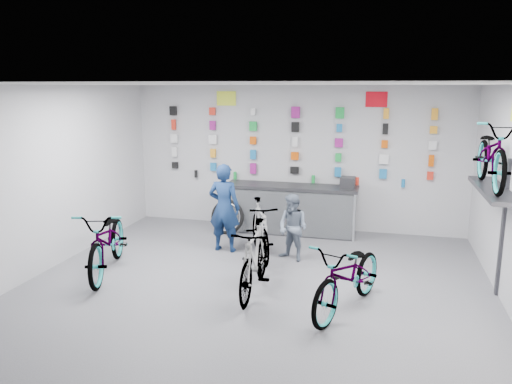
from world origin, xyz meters
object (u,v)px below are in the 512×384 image
(counter, at_px, (291,210))
(bike_right, at_px, (349,276))
(clerk, at_px, (224,208))
(bike_center, at_px, (254,259))
(customer, at_px, (293,228))
(bike_service, at_px, (260,229))
(bike_left, at_px, (108,240))

(counter, height_order, bike_right, counter)
(bike_right, distance_m, clerk, 3.14)
(bike_center, distance_m, bike_right, 1.40)
(customer, bearing_deg, clerk, -162.57)
(bike_service, bearing_deg, customer, -26.96)
(bike_left, xyz_separation_m, bike_service, (2.19, 1.37, -0.04))
(bike_right, bearing_deg, counter, 133.78)
(bike_center, relative_size, bike_service, 1.03)
(bike_right, relative_size, clerk, 1.17)
(bike_left, height_order, bike_service, bike_left)
(bike_service, height_order, clerk, clerk)
(bike_left, bearing_deg, customer, 8.42)
(bike_right, bearing_deg, clerk, 161.25)
(bike_center, relative_size, bike_right, 0.92)
(bike_left, distance_m, clerk, 2.14)
(bike_center, height_order, customer, customer)
(counter, bearing_deg, bike_left, -129.59)
(bike_left, relative_size, bike_right, 1.10)
(bike_right, height_order, clerk, clerk)
(bike_center, relative_size, clerk, 1.07)
(counter, xyz_separation_m, clerk, (-0.97, -1.42, 0.32))
(counter, xyz_separation_m, bike_center, (0.05, -3.16, 0.04))
(bike_right, bearing_deg, customer, 142.27)
(bike_left, bearing_deg, bike_center, -21.79)
(customer, bearing_deg, bike_left, -128.12)
(counter, distance_m, bike_center, 3.16)
(bike_left, distance_m, customer, 3.08)
(bike_service, bearing_deg, bike_center, -102.26)
(bike_center, bearing_deg, clerk, 118.60)
(customer, bearing_deg, counter, 128.02)
(bike_center, xyz_separation_m, customer, (0.29, 1.53, 0.06))
(bike_service, bearing_deg, bike_right, -70.88)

